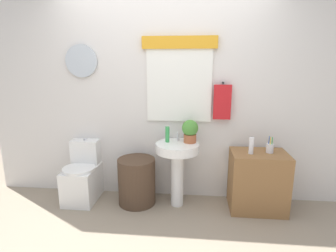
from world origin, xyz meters
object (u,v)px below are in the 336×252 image
potted_plant (190,130)px  toothbrush_cup (270,148)px  soap_bottle (167,134)px  lotion_bottle (251,146)px  laundry_hamper (137,181)px  pedestal_sink (177,159)px  toilet (83,177)px  wooden_cabinet (258,181)px

potted_plant → toothbrush_cup: bearing=-2.6°
soap_bottle → lotion_bottle: bearing=-5.5°
potted_plant → lotion_bottle: bearing=-8.4°
toothbrush_cup → soap_bottle: bearing=178.5°
laundry_hamper → toothbrush_cup: 1.58m
laundry_hamper → soap_bottle: (0.37, 0.05, 0.58)m
laundry_hamper → pedestal_sink: 0.57m
toilet → wooden_cabinet: (2.09, -0.03, 0.05)m
toilet → toothbrush_cup: 2.24m
toilet → lotion_bottle: lotion_bottle is taller
potted_plant → toothbrush_cup: size_ratio=1.43×
laundry_hamper → soap_bottle: 0.68m
soap_bottle → toothbrush_cup: 1.16m
lotion_bottle → wooden_cabinet: bearing=20.3°
toilet → laundry_hamper: bearing=-2.5°
wooden_cabinet → toothbrush_cup: (0.11, 0.02, 0.39)m
toilet → potted_plant: bearing=1.3°
pedestal_sink → toothbrush_cup: bearing=1.1°
toilet → lotion_bottle: 2.04m
laundry_hamper → lotion_bottle: 1.39m
lotion_bottle → toothbrush_cup: size_ratio=0.99×
lotion_bottle → toothbrush_cup: toothbrush_cup is taller
wooden_cabinet → potted_plant: (-0.78, 0.06, 0.56)m
laundry_hamper → toothbrush_cup: size_ratio=3.00×
toilet → lotion_bottle: bearing=-2.0°
pedestal_sink → lotion_bottle: 0.84m
wooden_cabinet → soap_bottle: bearing=177.3°
pedestal_sink → wooden_cabinet: 0.95m
pedestal_sink → wooden_cabinet: bearing=0.0°
toilet → toothbrush_cup: (2.20, -0.01, 0.45)m
soap_bottle → toothbrush_cup: bearing=-1.5°
laundry_hamper → pedestal_sink: bearing=0.0°
potted_plant → lotion_bottle: potted_plant is taller
laundry_hamper → potted_plant: 0.89m
toilet → soap_bottle: bearing=1.1°
laundry_hamper → lotion_bottle: lotion_bottle is taller
wooden_cabinet → toothbrush_cup: 0.41m
toothbrush_cup → laundry_hamper: bearing=-179.3°
toilet → pedestal_sink: size_ratio=0.97×
potted_plant → lotion_bottle: size_ratio=1.45×
wooden_cabinet → lotion_bottle: (-0.11, -0.04, 0.43)m
toilet → pedestal_sink: (1.17, -0.03, 0.28)m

